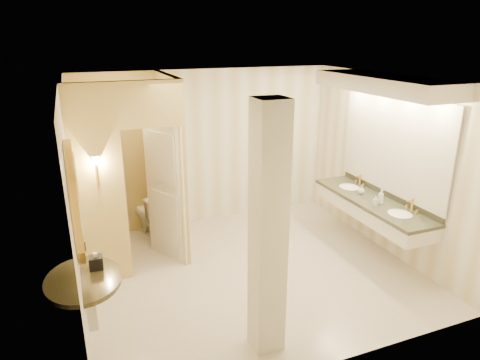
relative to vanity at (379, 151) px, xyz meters
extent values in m
plane|color=beige|center=(-1.98, 0.12, -1.63)|extent=(4.50, 4.50, 0.00)
plane|color=white|center=(-1.98, 0.12, 1.07)|extent=(4.50, 4.50, 0.00)
cube|color=silver|center=(-1.98, 2.12, -0.28)|extent=(4.50, 0.02, 2.70)
cube|color=silver|center=(-1.98, -1.88, -0.28)|extent=(4.50, 0.02, 2.70)
cube|color=silver|center=(-4.23, 0.12, -0.28)|extent=(0.02, 4.00, 2.70)
cube|color=silver|center=(0.27, 0.12, -0.28)|extent=(0.02, 4.00, 2.70)
cube|color=#D8CA71|center=(-2.78, 1.37, -0.28)|extent=(0.10, 1.50, 2.70)
cube|color=#D8CA71|center=(-3.90, 0.62, -0.28)|extent=(0.65, 0.10, 2.70)
cube|color=#D8CA71|center=(-3.18, 0.62, 0.77)|extent=(0.80, 0.10, 0.60)
cube|color=beige|center=(-2.97, 0.97, -0.58)|extent=(0.43, 0.72, 2.10)
cylinder|color=gold|center=(-3.90, 0.55, -0.08)|extent=(0.03, 0.03, 0.30)
cone|color=beige|center=(-3.90, 0.55, 0.12)|extent=(0.14, 0.14, 0.14)
cube|color=beige|center=(-0.03, 0.00, -0.90)|extent=(0.60, 2.19, 0.24)
cube|color=black|center=(-0.03, 0.00, -0.78)|extent=(0.64, 2.23, 0.05)
cube|color=black|center=(0.25, 0.00, -0.71)|extent=(0.03, 2.19, 0.10)
ellipsoid|color=white|center=(-0.03, -0.59, -0.80)|extent=(0.40, 0.44, 0.15)
cylinder|color=gold|center=(0.17, -0.59, -0.67)|extent=(0.03, 0.03, 0.22)
ellipsoid|color=white|center=(-0.03, 0.59, -0.80)|extent=(0.40, 0.44, 0.15)
cylinder|color=gold|center=(0.17, 0.59, -0.67)|extent=(0.03, 0.03, 0.22)
cube|color=white|center=(0.25, 0.00, 0.07)|extent=(0.03, 2.19, 1.40)
cube|color=beige|center=(-0.03, 0.00, 0.96)|extent=(0.75, 2.39, 0.22)
cylinder|color=black|center=(-4.21, -0.73, -0.78)|extent=(0.95, 0.95, 0.05)
cube|color=beige|center=(-4.17, -0.73, -1.08)|extent=(0.10, 0.10, 0.60)
cylinder|color=gold|center=(-4.19, -0.73, 0.07)|extent=(0.07, 0.95, 0.95)
cylinder|color=white|center=(-4.15, -0.73, 0.07)|extent=(0.02, 0.76, 0.76)
cube|color=beige|center=(-2.43, -1.36, -0.28)|extent=(0.31, 0.31, 2.70)
cube|color=black|center=(-4.06, -0.57, -0.68)|extent=(0.15, 0.15, 0.14)
imported|color=white|center=(-3.08, 1.87, -1.24)|extent=(0.63, 0.85, 0.77)
imported|color=beige|center=(-0.15, -0.21, -0.68)|extent=(0.06, 0.06, 0.14)
imported|color=silver|center=(-0.05, 0.26, -0.69)|extent=(0.13, 0.13, 0.13)
imported|color=#C6B28C|center=(-0.04, -0.19, -0.64)|extent=(0.09, 0.09, 0.22)
camera|label=1|loc=(-4.12, -4.86, 1.61)|focal=32.00mm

